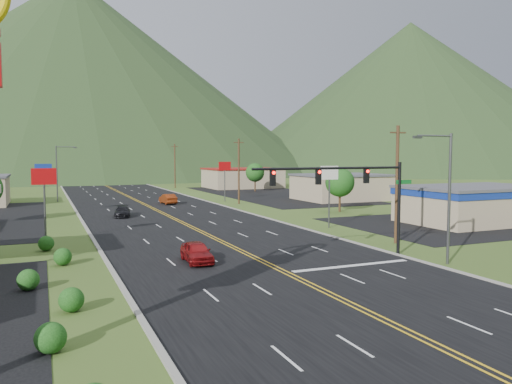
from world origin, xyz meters
name	(u,v)px	position (x,y,z in m)	size (l,w,h in m)	color
ground	(415,336)	(0.00, 0.00, 0.00)	(500.00, 500.00, 0.00)	#324518
road	(415,336)	(0.00, 0.00, 0.00)	(20.00, 460.00, 0.04)	black
curb_west	(176,379)	(-10.15, 0.00, 0.00)	(0.30, 460.00, 0.14)	gray
traffic_signal	(354,186)	(6.48, 14.00, 5.33)	(13.10, 0.43, 7.00)	black
streetlight_east	(446,189)	(11.18, 10.00, 5.18)	(3.28, 0.25, 9.00)	#59595E
streetlight_west	(59,169)	(-11.68, 70.00, 5.18)	(3.28, 0.25, 9.00)	#59595E
building_east_near	(475,202)	(30.00, 25.00, 2.27)	(15.40, 10.40, 4.10)	tan
building_east_mid	(342,187)	(32.00, 55.00, 2.16)	(14.40, 11.40, 4.30)	tan
building_east_far	(243,178)	(28.00, 90.00, 2.26)	(16.40, 12.40, 4.50)	tan
pole_sign_west_a	(44,184)	(-14.00, 30.00, 5.05)	(2.00, 0.18, 6.40)	#59595E
pole_sign_west_b	(43,175)	(-14.00, 52.00, 5.05)	(2.00, 0.18, 6.40)	#59595E
pole_sign_east_a	(329,179)	(13.00, 28.00, 5.05)	(2.00, 0.18, 6.40)	#59595E
pole_sign_east_b	(225,170)	(13.00, 60.00, 5.05)	(2.00, 0.18, 6.40)	#59595E
tree_east_a	(340,182)	(22.00, 40.00, 3.89)	(3.84, 3.84, 5.82)	#382314
tree_east_b	(255,173)	(26.00, 78.00, 3.89)	(3.84, 3.84, 5.82)	#382314
utility_pole_a	(397,183)	(13.50, 18.00, 5.13)	(1.60, 0.28, 10.00)	#382314
utility_pole_b	(239,171)	(13.50, 55.00, 5.13)	(1.60, 0.28, 10.00)	#382314
utility_pole_c	(175,165)	(13.50, 95.00, 5.13)	(1.60, 0.28, 10.00)	#382314
utility_pole_d	(142,163)	(13.50, 135.00, 5.13)	(1.60, 0.28, 10.00)	#382314
mountain_n	(74,75)	(0.00, 220.00, 42.50)	(220.00, 220.00, 85.00)	#1E3317
mountain_ne	(409,97)	(147.84, 176.19, 35.00)	(180.00, 180.00, 70.00)	#1E3317
car_red_near	(197,252)	(-4.34, 17.22, 0.72)	(1.71, 4.24, 1.44)	maroon
car_dark_mid	(122,212)	(-5.34, 45.61, 0.64)	(1.79, 4.41, 1.28)	black
car_red_far	(168,199)	(3.44, 59.12, 0.76)	(1.61, 4.61, 1.52)	maroon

